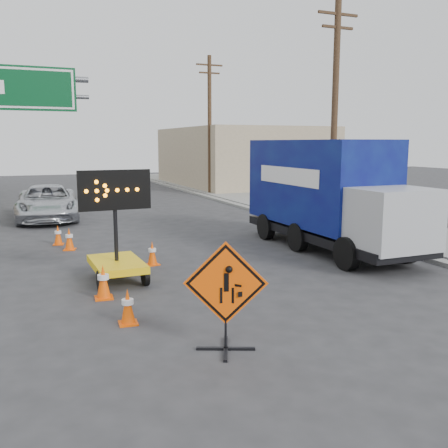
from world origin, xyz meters
TOP-DOWN VIEW (x-y plane):
  - ground at (0.00, 0.00)m, footprint 100.00×100.00m
  - curb_right at (7.20, 15.00)m, footprint 0.40×60.00m
  - sidewalk_right at (9.50, 15.00)m, footprint 4.00×60.00m
  - building_right_far at (13.00, 30.00)m, footprint 10.00×14.00m
  - highway_gantry at (-4.43, 17.96)m, footprint 6.18×0.38m
  - utility_pole_near at (8.00, 10.00)m, footprint 1.80×0.26m
  - utility_pole_far at (8.00, 24.00)m, footprint 1.80×0.26m
  - construction_sign at (-0.87, 0.17)m, footprint 1.30×0.94m
  - arrow_board at (-1.75, 5.14)m, footprint 1.77×1.99m
  - pickup_truck at (-2.72, 16.57)m, footprint 2.94×5.76m
  - box_truck at (5.31, 6.39)m, footprint 2.39×7.45m
  - cone_a at (-2.13, 2.03)m, footprint 0.38×0.38m
  - cone_b at (-2.30, 3.82)m, footprint 0.43×0.43m
  - cone_c at (-0.51, 6.44)m, footprint 0.40×0.40m
  - cone_d at (-2.49, 9.46)m, footprint 0.45×0.45m
  - cone_e at (-2.76, 10.48)m, footprint 0.41×0.41m

SIDE VIEW (x-z plane):
  - ground at x=0.00m, z-range 0.00..0.00m
  - curb_right at x=7.20m, z-range 0.00..0.12m
  - sidewalk_right at x=9.50m, z-range 0.00..0.15m
  - cone_e at x=-2.76m, z-range 0.00..0.68m
  - cone_c at x=-0.51m, z-range 0.00..0.69m
  - cone_a at x=-2.13m, z-range 0.00..0.70m
  - cone_d at x=-2.49m, z-range 0.00..0.73m
  - cone_b at x=-2.30m, z-range 0.00..0.78m
  - arrow_board at x=-1.75m, z-range -0.77..2.03m
  - pickup_truck at x=-2.72m, z-range 0.00..1.56m
  - construction_sign at x=-0.87m, z-range 0.05..1.92m
  - box_truck at x=5.31m, z-range -0.17..3.38m
  - building_right_far at x=13.00m, z-range 0.00..4.60m
  - utility_pole_near at x=8.00m, z-range 0.18..9.18m
  - utility_pole_far at x=8.00m, z-range 0.18..9.18m
  - highway_gantry at x=-4.43m, z-range 1.62..8.52m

